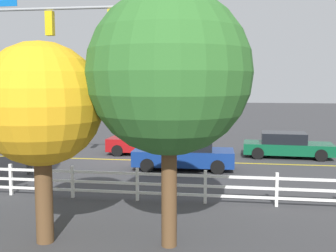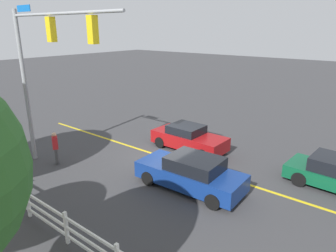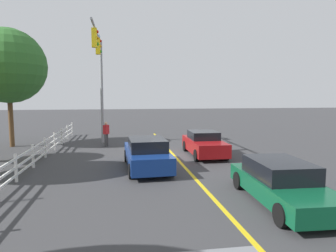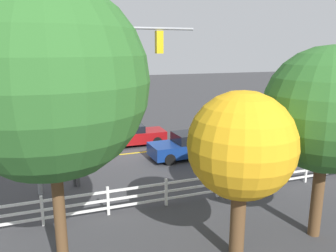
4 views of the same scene
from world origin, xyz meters
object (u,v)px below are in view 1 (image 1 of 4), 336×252
car_3 (185,154)px  tree_1 (169,73)px  pedestrian (29,154)px  car_1 (146,143)px  tree_3 (41,105)px  car_0 (287,145)px

car_3 → tree_1: bearing=91.8°
car_3 → pedestrian: (6.71, 2.18, 0.21)m
car_1 → tree_1: size_ratio=0.68×
pedestrian → tree_1: tree_1 is taller
tree_3 → car_3: bearing=-105.3°
tree_1 → tree_3: tree_1 is taller
car_1 → tree_3: tree_3 is taller
pedestrian → tree_1: (-7.34, 7.03, 3.42)m
pedestrian → tree_1: bearing=-103.5°
pedestrian → tree_3: (-4.12, 7.26, 2.63)m
car_1 → car_3: 4.45m
car_0 → tree_3: 15.69m
car_0 → tree_3: size_ratio=0.93×
pedestrian → tree_3: size_ratio=0.33×
tree_3 → tree_1: bearing=-175.9°
pedestrian → tree_3: bearing=-120.1°
car_0 → car_1: bearing=-175.0°
car_3 → tree_3: tree_3 is taller
car_1 → car_3: car_3 is taller
car_3 → car_0: bearing=-145.1°
car_0 → car_3: 6.46m
car_0 → tree_1: size_ratio=0.75×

